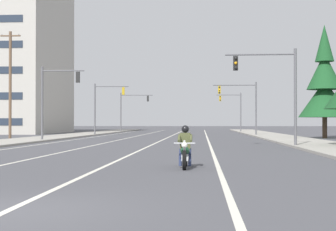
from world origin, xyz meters
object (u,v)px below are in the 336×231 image
object	(u,v)px
traffic_signal_near_left	(54,93)
motorcycle_with_rider	(185,151)
traffic_signal_far_left	(130,106)
conifer_tree_right_verge_far	(325,86)
traffic_signal_mid_left	(104,101)
traffic_signal_far_right	(234,106)
utility_pole_left_near	(10,83)
traffic_signal_mid_right	(243,100)
traffic_signal_near_right	(275,82)

from	to	relation	value
traffic_signal_near_left	motorcycle_with_rider	bearing A→B (deg)	-64.56
traffic_signal_far_left	conifer_tree_right_verge_far	world-z (taller)	conifer_tree_right_verge_far
traffic_signal_mid_left	traffic_signal_far_right	distance (m)	26.33
traffic_signal_far_right	utility_pole_left_near	world-z (taller)	utility_pole_left_near
traffic_signal_near_left	traffic_signal_far_right	xyz separation A→B (m)	(17.31, 39.47, 0.02)
conifer_tree_right_verge_far	traffic_signal_mid_right	bearing A→B (deg)	127.67
traffic_signal_near_right	traffic_signal_mid_left	distance (m)	32.77
traffic_signal_near_left	utility_pole_left_near	distance (m)	7.09
traffic_signal_near_right	traffic_signal_mid_left	xyz separation A→B (m)	(-16.23, 28.47, -0.02)
traffic_signal_mid_right	traffic_signal_far_left	distance (m)	26.72
motorcycle_with_rider	conifer_tree_right_verge_far	distance (m)	35.74
traffic_signal_mid_left	utility_pole_left_near	world-z (taller)	utility_pole_left_near
motorcycle_with_rider	traffic_signal_near_left	xyz separation A→B (m)	(-11.67, 24.53, 3.43)
traffic_signal_far_left	utility_pole_left_near	size ratio (longest dim) A/B	0.62
motorcycle_with_rider	traffic_signal_mid_left	bearing A→B (deg)	104.19
traffic_signal_near_left	conifer_tree_right_verge_far	xyz separation A→B (m)	(24.13, 8.66, 1.05)
motorcycle_with_rider	traffic_signal_mid_left	world-z (taller)	traffic_signal_mid_left
motorcycle_with_rider	traffic_signal_far_left	bearing A→B (deg)	99.54
traffic_signal_near_left	traffic_signal_far_left	distance (m)	39.16
motorcycle_with_rider	traffic_signal_near_right	bearing A→B (deg)	71.09
traffic_signal_mid_left	traffic_signal_far_right	xyz separation A→B (m)	(16.68, 20.37, -0.01)
traffic_signal_mid_left	traffic_signal_near_left	bearing A→B (deg)	-91.90
traffic_signal_near_left	utility_pole_left_near	world-z (taller)	utility_pole_left_near
motorcycle_with_rider	traffic_signal_far_left	world-z (taller)	traffic_signal_far_left
motorcycle_with_rider	traffic_signal_mid_left	xyz separation A→B (m)	(-11.03, 43.63, 3.46)
traffic_signal_near_left	traffic_signal_mid_left	bearing A→B (deg)	88.10
traffic_signal_mid_right	traffic_signal_near_right	bearing A→B (deg)	-90.42
traffic_signal_near_right	conifer_tree_right_verge_far	distance (m)	19.47
traffic_signal_near_left	traffic_signal_mid_right	distance (m)	24.67
traffic_signal_mid_left	traffic_signal_far_right	size ratio (longest dim) A/B	1.00
traffic_signal_mid_right	conifer_tree_right_verge_far	size ratio (longest dim) A/B	0.56
conifer_tree_right_verge_far	traffic_signal_near_right	bearing A→B (deg)	-111.95
traffic_signal_near_right	traffic_signal_far_right	bearing A→B (deg)	89.47
motorcycle_with_rider	conifer_tree_right_verge_far	size ratio (longest dim) A/B	0.20
conifer_tree_right_verge_far	motorcycle_with_rider	bearing A→B (deg)	-110.57
motorcycle_with_rider	traffic_signal_mid_right	xyz separation A→B (m)	(5.39, 42.35, 3.52)
motorcycle_with_rider	traffic_signal_far_left	xyz separation A→B (m)	(-10.70, 63.68, 3.53)
traffic_signal_far_left	traffic_signal_mid_right	bearing A→B (deg)	-52.97
traffic_signal_near_left	traffic_signal_far_left	world-z (taller)	same
motorcycle_with_rider	traffic_signal_near_right	distance (m)	16.40
traffic_signal_mid_right	conifer_tree_right_verge_far	world-z (taller)	conifer_tree_right_verge_far
motorcycle_with_rider	traffic_signal_mid_left	distance (m)	45.14
traffic_signal_near_right	utility_pole_left_near	world-z (taller)	utility_pole_left_near
motorcycle_with_rider	traffic_signal_far_right	world-z (taller)	traffic_signal_far_right
traffic_signal_far_right	conifer_tree_right_verge_far	distance (m)	31.56
traffic_signal_far_right	traffic_signal_far_left	distance (m)	16.35
traffic_signal_far_right	utility_pole_left_near	xyz separation A→B (m)	(-22.71, -35.01, 1.13)
utility_pole_left_near	traffic_signal_far_right	bearing A→B (deg)	57.03
traffic_signal_near_right	traffic_signal_far_left	bearing A→B (deg)	108.14
traffic_signal_far_right	traffic_signal_near_right	bearing A→B (deg)	-90.53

